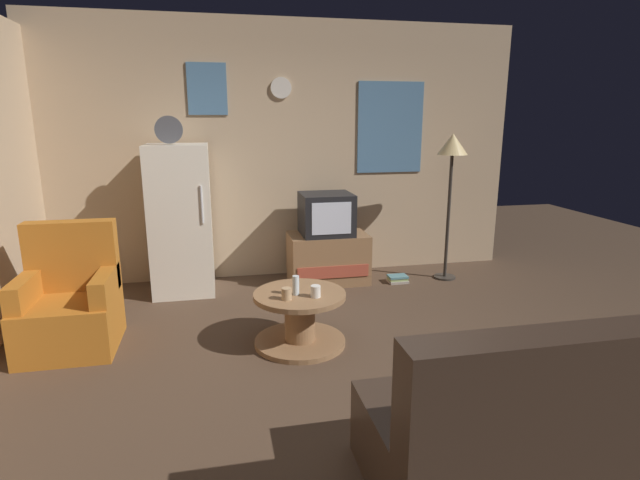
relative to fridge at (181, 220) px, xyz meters
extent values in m
plane|color=#4C3828|center=(1.14, -2.02, -0.75)|extent=(12.00, 12.00, 0.00)
cube|color=tan|center=(1.14, 0.43, 0.63)|extent=(5.20, 0.10, 2.77)
cube|color=teal|center=(2.32, 0.37, 0.89)|extent=(0.76, 0.02, 1.00)
cube|color=teal|center=(0.32, 0.37, 1.28)|extent=(0.40, 0.02, 0.52)
cylinder|color=silver|center=(1.09, 0.37, 1.30)|extent=(0.22, 0.03, 0.22)
cube|color=silver|center=(0.00, 0.00, 0.00)|extent=(0.60, 0.60, 1.50)
cylinder|color=silver|center=(0.22, -0.30, 0.20)|extent=(0.02, 0.02, 0.36)
cylinder|color=#4C4C51|center=(-0.05, -0.08, 0.89)|extent=(0.26, 0.04, 0.26)
cube|color=#8E6642|center=(1.52, -0.01, -0.49)|extent=(0.84, 0.52, 0.53)
cube|color=#AD4733|center=(1.52, -0.27, -0.57)|extent=(0.76, 0.01, 0.13)
cube|color=black|center=(1.50, -0.01, 0.00)|extent=(0.54, 0.50, 0.44)
cube|color=silver|center=(1.50, -0.26, 0.00)|extent=(0.41, 0.01, 0.33)
cylinder|color=#332D28|center=(2.83, -0.15, -0.74)|extent=(0.24, 0.24, 0.02)
cylinder|color=#332D28|center=(2.83, -0.15, -0.05)|extent=(0.04, 0.04, 1.40)
cone|color=#F2D18C|center=(2.83, -0.15, 0.73)|extent=(0.32, 0.32, 0.22)
cylinder|color=#8E6642|center=(0.96, -1.49, -0.73)|extent=(0.72, 0.72, 0.04)
cylinder|color=#8E6642|center=(0.96, -1.49, -0.54)|extent=(0.24, 0.24, 0.39)
cylinder|color=#8E6642|center=(0.96, -1.49, -0.34)|extent=(0.72, 0.72, 0.04)
cylinder|color=silver|center=(0.92, -1.52, -0.25)|extent=(0.05, 0.05, 0.15)
cylinder|color=silver|center=(1.06, -1.61, -0.28)|extent=(0.08, 0.08, 0.09)
cylinder|color=tan|center=(0.84, -1.62, -0.28)|extent=(0.08, 0.08, 0.09)
cube|color=#B2661E|center=(-0.79, -1.20, -0.55)|extent=(0.68, 0.68, 0.40)
cube|color=#B2661E|center=(-0.79, -0.94, -0.07)|extent=(0.68, 0.16, 0.56)
cube|color=#B2661E|center=(-1.07, -1.20, -0.25)|extent=(0.12, 0.60, 0.20)
cube|color=#B2661E|center=(-0.51, -1.20, -0.25)|extent=(0.12, 0.60, 0.20)
cube|color=#38281E|center=(1.86, -3.21, -0.55)|extent=(1.70, 0.80, 0.40)
cube|color=#38281E|center=(1.86, -3.51, -0.09)|extent=(1.70, 0.20, 0.52)
cube|color=#A89C8F|center=(2.26, -0.19, -0.74)|extent=(0.21, 0.17, 0.03)
cube|color=#94A865|center=(2.26, -0.19, -0.71)|extent=(0.20, 0.14, 0.03)
cube|color=teal|center=(2.26, -0.19, -0.69)|extent=(0.21, 0.15, 0.02)
camera|label=1|loc=(0.36, -5.11, 1.00)|focal=28.08mm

